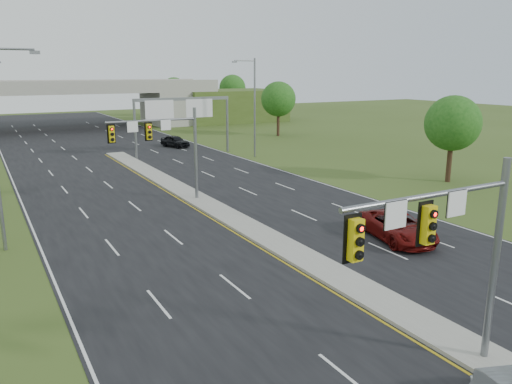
{
  "coord_description": "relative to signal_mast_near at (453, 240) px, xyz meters",
  "views": [
    {
      "loc": [
        -14.23,
        -9.4,
        9.59
      ],
      "look_at": [
        -0.88,
        14.24,
        3.0
      ],
      "focal_mm": 35.0,
      "sensor_mm": 36.0,
      "label": 1
    }
  ],
  "objects": [
    {
      "name": "tree_back_d",
      "position": [
        40.26,
        94.07,
        1.11
      ],
      "size": [
        6.0,
        6.0,
        8.85
      ],
      "color": "#382316",
      "rests_on": "ground"
    },
    {
      "name": "tree_r_mid",
      "position": [
        28.26,
        55.07,
        0.78
      ],
      "size": [
        5.2,
        5.2,
        8.12
      ],
      "color": "#382316",
      "rests_on": "ground"
    },
    {
      "name": "signal_mast_far",
      "position": [
        0.0,
        25.0,
        0.0
      ],
      "size": [
        6.62,
        0.6,
        7.0
      ],
      "color": "slate",
      "rests_on": "ground"
    },
    {
      "name": "sign_gantry",
      "position": [
        8.95,
        44.99,
        0.51
      ],
      "size": [
        11.58,
        0.44,
        6.67
      ],
      "color": "slate",
      "rests_on": "ground"
    },
    {
      "name": "lightpole_r_far",
      "position": [
        15.56,
        40.07,
        1.38
      ],
      "size": [
        2.85,
        0.25,
        11.0
      ],
      "color": "slate",
      "rests_on": "ground"
    },
    {
      "name": "tree_r_near",
      "position": [
        24.26,
        20.07,
        0.45
      ],
      "size": [
        4.8,
        4.8,
        7.6
      ],
      "color": "#382316",
      "rests_on": "ground"
    },
    {
      "name": "road",
      "position": [
        2.26,
        35.07,
        -4.72
      ],
      "size": [
        24.0,
        160.0,
        0.02
      ],
      "primitive_type": "cube",
      "color": "black",
      "rests_on": "ground"
    },
    {
      "name": "signal_mast_near",
      "position": [
        0.0,
        0.0,
        0.0
      ],
      "size": [
        6.62,
        0.6,
        7.0
      ],
      "color": "slate",
      "rests_on": "ground"
    },
    {
      "name": "overpass",
      "position": [
        2.26,
        80.07,
        -1.17
      ],
      "size": [
        80.0,
        14.0,
        8.1
      ],
      "color": "gray",
      "rests_on": "ground"
    },
    {
      "name": "median",
      "position": [
        2.26,
        23.07,
        -4.63
      ],
      "size": [
        2.0,
        54.0,
        0.16
      ],
      "primitive_type": "cube",
      "color": "gray",
      "rests_on": "road"
    },
    {
      "name": "tree_back_c",
      "position": [
        26.26,
        94.07,
        0.78
      ],
      "size": [
        5.6,
        5.6,
        8.32
      ],
      "color": "#382316",
      "rests_on": "ground"
    },
    {
      "name": "car_far_c",
      "position": [
        10.48,
        51.77,
        -3.95
      ],
      "size": [
        3.05,
        4.76,
        1.51
      ],
      "primitive_type": "imported",
      "rotation": [
        0.0,
        0.0,
        0.31
      ],
      "color": "black",
      "rests_on": "road"
    },
    {
      "name": "car_far_a",
      "position": [
        8.78,
        10.71,
        -3.92
      ],
      "size": [
        3.81,
        6.1,
        1.57
      ],
      "primitive_type": "imported",
      "rotation": [
        0.0,
        0.0,
        -0.22
      ],
      "color": "#5D0B09",
      "rests_on": "road"
    },
    {
      "name": "ground",
      "position": [
        2.26,
        0.07,
        -4.73
      ],
      "size": [
        240.0,
        240.0,
        0.0
      ],
      "primitive_type": "plane",
      "color": "#3B4F1C",
      "rests_on": "ground"
    },
    {
      "name": "lane_markings",
      "position": [
        1.66,
        28.99,
        -4.7
      ],
      "size": [
        23.72,
        160.0,
        0.01
      ],
      "color": "gold",
      "rests_on": "road"
    }
  ]
}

